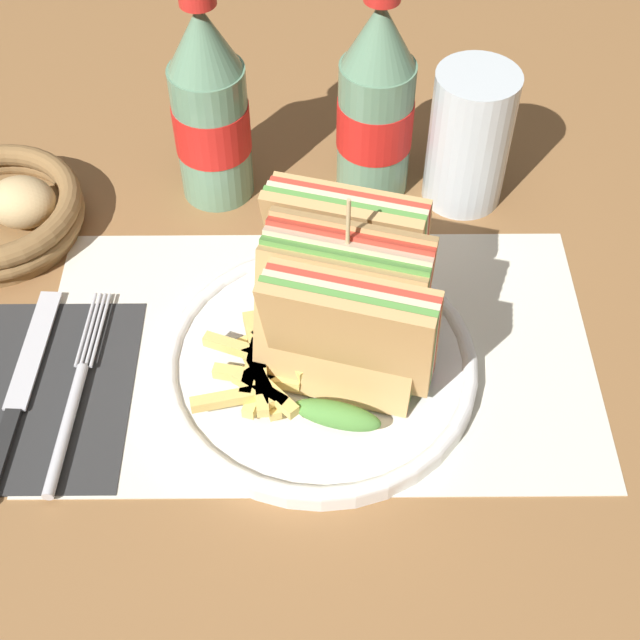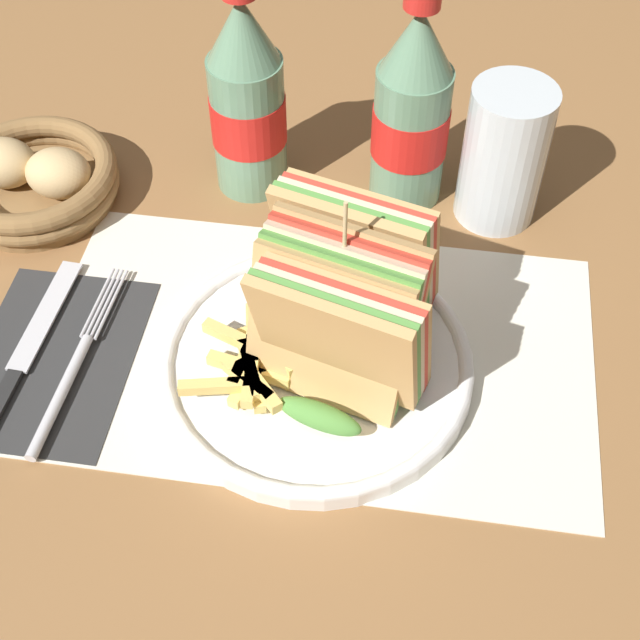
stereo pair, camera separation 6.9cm
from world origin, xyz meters
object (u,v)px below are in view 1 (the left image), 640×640
Objects in this scene: plate_main at (320,364)px; knife at (20,391)px; club_sandwich at (347,298)px; fork at (72,406)px; coke_bottle_near at (210,109)px; glass_near at (468,146)px; coke_bottle_far at (376,105)px.

knife is (-0.23, -0.02, -0.00)m from plate_main.
fork is at bearing -166.72° from club_sandwich.
coke_bottle_near is at bearing 63.20° from knife.
club_sandwich reaches higher than plate_main.
fork is at bearing -17.29° from knife.
club_sandwich is at bearing 16.30° from fork.
glass_near is (0.13, 0.21, 0.05)m from plate_main.
club_sandwich is at bearing -120.10° from glass_near.
glass_near is (0.11, 0.20, -0.02)m from club_sandwich.
club_sandwich is 0.92× the size of coke_bottle_far.
knife is at bearing -147.80° from glass_near.
fork is 0.90× the size of coke_bottle_near.
plate_main is 1.16× the size of coke_bottle_far.
coke_bottle_near is 0.23m from glass_near.
glass_near is (0.37, 0.23, 0.05)m from knife.
plate_main is 1.26× the size of club_sandwich.
glass_near reaches higher than fork.
plate_main is 0.25m from coke_bottle_near.
glass_near is at bearing -9.20° from coke_bottle_far.
glass_near is (0.23, -0.01, -0.03)m from coke_bottle_near.
coke_bottle_near reaches higher than fork.
fork is 0.05m from knife.
coke_bottle_near is (0.14, 0.24, 0.09)m from knife.
club_sandwich is 1.49× the size of glass_near.
coke_bottle_far reaches higher than club_sandwich.
club_sandwich is 0.98× the size of knife.
knife is 0.38m from coke_bottle_far.
knife is (-0.04, 0.02, -0.00)m from fork.
coke_bottle_near reaches higher than club_sandwich.
coke_bottle_near reaches higher than glass_near.
club_sandwich reaches higher than fork.
club_sandwich is 0.24m from coke_bottle_near.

